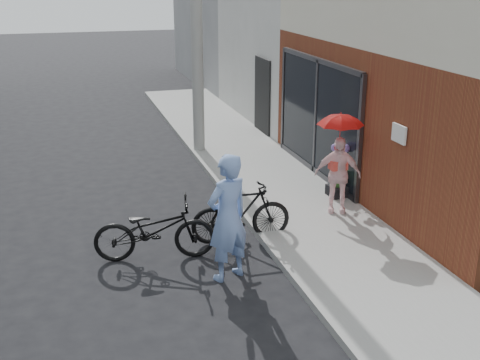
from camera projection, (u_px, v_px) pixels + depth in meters
name	position (u px, v px, depth m)	size (l,w,h in m)	color
ground	(218.00, 264.00, 9.44)	(80.00, 80.00, 0.00)	black
sidewalk	(295.00, 202.00, 11.80)	(2.20, 24.00, 0.12)	#989792
curb	(239.00, 208.00, 11.49)	(0.12, 24.00, 0.12)	#9E9E99
plaster_building	(369.00, 1.00, 18.39)	(8.00, 6.00, 7.00)	silver
utility_pole	(196.00, 10.00, 14.02)	(0.28, 0.28, 7.00)	#9E9E99
officer	(228.00, 218.00, 8.71)	(0.71, 0.46, 1.93)	#7999D8
bike_left	(154.00, 230.00, 9.45)	(0.66, 1.90, 1.00)	black
bike_right	(241.00, 213.00, 10.09)	(0.48, 1.71, 1.03)	black
kimono_woman	(338.00, 175.00, 10.98)	(0.84, 0.35, 1.43)	#FFD5D8
parasol	(341.00, 118.00, 10.63)	(0.80, 0.80, 0.70)	red
planter	(338.00, 191.00, 11.95)	(0.39, 0.39, 0.21)	black
potted_plant	(339.00, 172.00, 11.83)	(0.50, 0.43, 0.56)	#38732E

